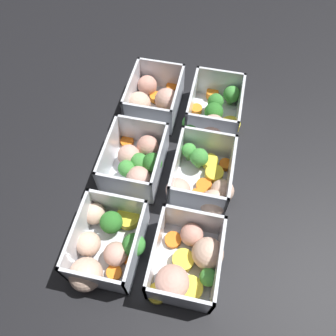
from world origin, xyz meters
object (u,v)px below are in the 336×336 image
container_near_right (214,113)px  container_far_center (137,161)px  container_far_left (105,245)px  container_near_center (203,181)px  container_far_right (153,99)px  container_near_left (188,263)px

container_near_right → container_far_center: same height
container_far_left → container_far_center: (0.16, -0.01, 0.00)m
container_far_center → container_far_left: bearing=176.6°
container_near_center → container_far_right: size_ratio=1.07×
container_near_right → container_far_right: same height
container_near_right → container_far_left: 0.33m
container_far_left → container_far_right: bearing=-0.2°
container_far_center → container_far_right: size_ratio=0.97×
container_far_right → container_far_center: bearing=-176.8°
container_near_center → container_far_center: (0.01, 0.12, 0.00)m
container_near_center → container_far_left: same height
container_near_center → container_far_center: bearing=83.6°
container_near_center → container_far_right: bearing=38.1°
container_far_left → container_far_center: same height
container_near_left → container_far_center: same height
container_far_center → container_far_right: same height
container_near_center → container_far_left: 0.20m
container_far_left → container_far_right: (0.32, -0.00, 0.00)m
container_far_left → container_far_center: size_ratio=1.26×
container_far_left → container_near_left: bearing=-90.1°
container_near_right → container_far_left: same height
container_near_left → container_far_left: same height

